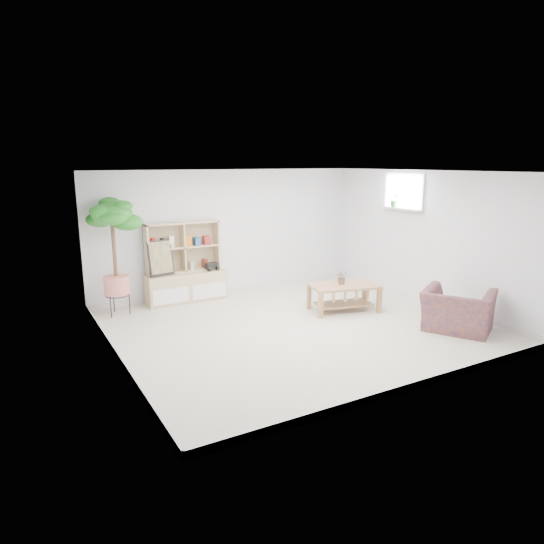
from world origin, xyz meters
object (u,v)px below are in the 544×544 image
armchair (458,308)px  storage_unit (185,262)px  floor_tree (115,258)px  coffee_table (344,298)px

armchair → storage_unit: bearing=10.9°
storage_unit → armchair: (3.06, -3.60, -0.37)m
floor_tree → storage_unit: bearing=9.7°
coffee_table → floor_tree: bearing=167.2°
storage_unit → armchair: size_ratio=1.48×
coffee_table → floor_tree: (-3.47, 1.71, 0.75)m
coffee_table → floor_tree: floor_tree is taller
storage_unit → floor_tree: size_ratio=0.74×
floor_tree → armchair: (4.35, -3.38, -0.62)m
storage_unit → floor_tree: 1.33m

